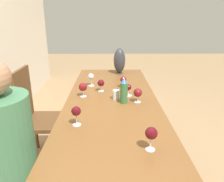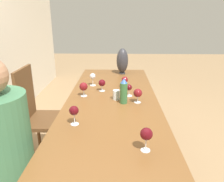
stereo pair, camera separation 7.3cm
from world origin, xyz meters
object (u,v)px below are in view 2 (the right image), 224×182
object	(u,v)px
vase	(122,61)
wine_glass_4	(102,83)
wine_glass_7	(93,77)
wine_glass_3	(146,134)
water_bottle	(124,91)
wine_glass_5	(84,87)
wine_glass_6	(74,111)
chair_far	(39,113)
water_tumbler	(116,95)
wine_glass_1	(129,88)
person_near	(4,150)
wine_glass_0	(138,93)
wine_glass_2	(125,80)

from	to	relation	value
vase	wine_glass_4	bearing A→B (deg)	162.75
vase	wine_glass_7	xyz separation A→B (m)	(-0.54, 0.34, -0.07)
wine_glass_3	vase	bearing A→B (deg)	3.52
wine_glass_4	water_bottle	bearing A→B (deg)	-145.80
wine_glass_5	wine_glass_6	world-z (taller)	wine_glass_6
chair_far	wine_glass_7	bearing A→B (deg)	-60.13
water_tumbler	wine_glass_5	distance (m)	0.34
water_bottle	wine_glass_6	xyz separation A→B (m)	(-0.43, 0.37, -0.01)
wine_glass_5	wine_glass_7	world-z (taller)	wine_glass_7
wine_glass_1	person_near	size ratio (longest dim) A/B	0.09
chair_far	wine_glass_5	bearing A→B (deg)	-94.17
wine_glass_1	wine_glass_3	size ratio (longest dim) A/B	0.80
wine_glass_4	wine_glass_7	bearing A→B (deg)	32.22
wine_glass_1	person_near	xyz separation A→B (m)	(-0.86, 0.84, -0.14)
wine_glass_6	water_bottle	bearing A→B (deg)	-40.89
vase	wine_glass_5	xyz separation A→B (m)	(-0.88, 0.39, -0.08)
wine_glass_7	wine_glass_5	bearing A→B (deg)	171.42
wine_glass_7	person_near	bearing A→B (deg)	159.51
wine_glass_3	wine_glass_5	xyz separation A→B (m)	(0.91, 0.50, -0.01)
wine_glass_0	wine_glass_6	xyz separation A→B (m)	(-0.44, 0.50, 0.02)
wine_glass_4	wine_glass_6	size ratio (longest dim) A/B	0.86
chair_far	person_near	bearing A→B (deg)	-173.92
wine_glass_1	wine_glass_5	xyz separation A→B (m)	(-0.02, 0.45, 0.01)
water_tumbler	wine_glass_7	size ratio (longest dim) A/B	0.65
wine_glass_0	wine_glass_5	bearing A→B (deg)	73.52
wine_glass_1	wine_glass_6	distance (m)	0.74
water_bottle	wine_glass_4	bearing A→B (deg)	34.20
person_near	wine_glass_2	bearing A→B (deg)	-35.67
water_tumbler	wine_glass_2	world-z (taller)	wine_glass_2
wine_glass_5	wine_glass_2	bearing A→B (deg)	-56.17
water_bottle	wine_glass_0	distance (m)	0.13
wine_glass_5	wine_glass_7	distance (m)	0.35
wine_glass_3	wine_glass_2	bearing A→B (deg)	4.44
wine_glass_4	person_near	bearing A→B (deg)	150.68
water_bottle	water_tumbler	bearing A→B (deg)	39.38
wine_glass_6	chair_far	bearing A→B (deg)	38.92
wine_glass_5	person_near	xyz separation A→B (m)	(-0.85, 0.39, -0.15)
vase	wine_glass_2	xyz separation A→B (m)	(-0.60, -0.02, -0.09)
vase	wine_glass_6	xyz separation A→B (m)	(-1.47, 0.37, -0.07)
wine_glass_3	person_near	size ratio (longest dim) A/B	0.12
wine_glass_3	wine_glass_5	distance (m)	1.04
wine_glass_3	wine_glass_6	xyz separation A→B (m)	(0.32, 0.48, -0.00)
wine_glass_6	chair_far	size ratio (longest dim) A/B	0.15
water_bottle	vase	xyz separation A→B (m)	(1.05, -0.00, 0.06)
wine_glass_6	chair_far	distance (m)	0.87
water_bottle	wine_glass_0	size ratio (longest dim) A/B	1.76
vase	wine_glass_5	world-z (taller)	vase
water_tumbler	wine_glass_7	bearing A→B (deg)	32.25
water_bottle	wine_glass_5	distance (m)	0.42
water_bottle	water_tumbler	distance (m)	0.13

